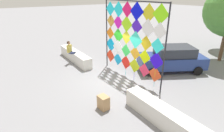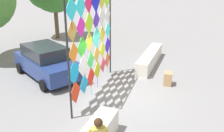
# 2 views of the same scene
# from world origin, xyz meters

# --- Properties ---
(ground) EXTENTS (120.00, 120.00, 0.00)m
(ground) POSITION_xyz_m (0.00, 0.00, 0.00)
(ground) COLOR gray
(plaza_ledge_left) EXTENTS (4.16, 0.63, 0.73)m
(plaza_ledge_left) POSITION_xyz_m (-4.25, -0.27, 0.36)
(plaza_ledge_left) COLOR silver
(plaza_ledge_left) RESTS_ON ground
(plaza_ledge_right) EXTENTS (4.16, 0.63, 0.73)m
(plaza_ledge_right) POSITION_xyz_m (4.25, -0.27, 0.36)
(plaza_ledge_right) COLOR silver
(plaza_ledge_right) RESTS_ON ground
(kite_display_rack) EXTENTS (4.64, 0.31, 4.39)m
(kite_display_rack) POSITION_xyz_m (0.11, 1.29, 2.45)
(kite_display_rack) COLOR #232328
(kite_display_rack) RESTS_ON ground
(seated_vendor) EXTENTS (0.76, 0.71, 1.58)m
(seated_vendor) POSITION_xyz_m (-4.00, -0.63, 0.93)
(seated_vendor) COLOR navy
(seated_vendor) RESTS_ON ground
(parked_car) EXTENTS (3.53, 4.39, 1.58)m
(parked_car) POSITION_xyz_m (0.80, 4.17, 0.80)
(parked_car) COLOR navy
(parked_car) RESTS_ON ground
(cardboard_box_large) EXTENTS (0.51, 0.40, 0.61)m
(cardboard_box_large) POSITION_xyz_m (1.88, -1.61, 0.30)
(cardboard_box_large) COLOR tan
(cardboard_box_large) RESTS_ON ground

